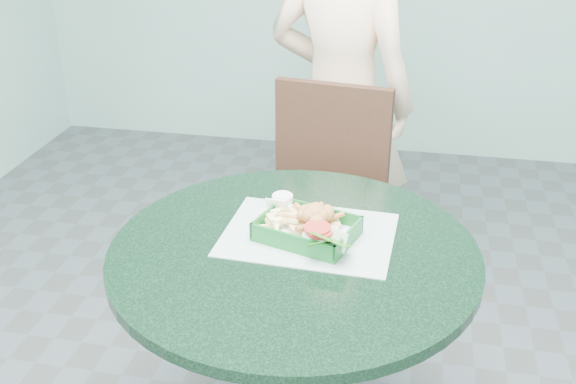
% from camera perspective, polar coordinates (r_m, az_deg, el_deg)
% --- Properties ---
extents(cafe_table, '(0.92, 0.92, 0.75)m').
position_cam_1_polar(cafe_table, '(1.78, 0.48, -9.96)').
color(cafe_table, black).
rests_on(cafe_table, floor).
extents(dining_chair, '(0.42, 0.42, 0.93)m').
position_cam_1_polar(dining_chair, '(2.43, 3.31, -0.59)').
color(dining_chair, '#4A2D1F').
rests_on(dining_chair, floor).
extents(diner_person, '(0.70, 0.55, 1.69)m').
position_cam_1_polar(diner_person, '(2.59, 4.46, 8.61)').
color(diner_person, beige).
rests_on(diner_person, floor).
extents(placemat, '(0.45, 0.34, 0.00)m').
position_cam_1_polar(placemat, '(1.74, 1.75, -4.18)').
color(placemat, '#9FB6B0').
rests_on(placemat, cafe_table).
extents(food_basket, '(0.24, 0.17, 0.05)m').
position_cam_1_polar(food_basket, '(1.72, 1.60, -3.99)').
color(food_basket, '#126023').
rests_on(food_basket, placemat).
extents(crab_sandwich, '(0.13, 0.13, 0.08)m').
position_cam_1_polar(crab_sandwich, '(1.72, 2.10, -2.70)').
color(crab_sandwich, tan).
rests_on(crab_sandwich, food_basket).
extents(fries_pile, '(0.12, 0.13, 0.05)m').
position_cam_1_polar(fries_pile, '(1.74, -0.90, -2.80)').
color(fries_pile, '#FFE998').
rests_on(fries_pile, food_basket).
extents(sauce_ramekin, '(0.06, 0.06, 0.03)m').
position_cam_1_polar(sauce_ramekin, '(1.78, -1.49, -1.56)').
color(sauce_ramekin, white).
rests_on(sauce_ramekin, food_basket).
extents(garnish_cup, '(0.12, 0.11, 0.05)m').
position_cam_1_polar(garnish_cup, '(1.66, 3.32, -4.23)').
color(garnish_cup, silver).
rests_on(garnish_cup, food_basket).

